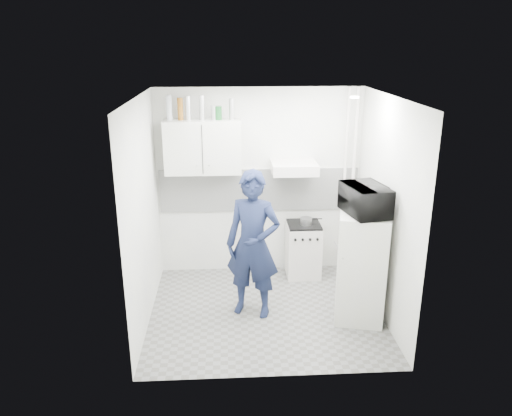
{
  "coord_description": "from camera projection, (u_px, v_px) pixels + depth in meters",
  "views": [
    {
      "loc": [
        -0.44,
        -5.4,
        3.18
      ],
      "look_at": [
        -0.1,
        0.3,
        1.25
      ],
      "focal_mm": 35.0,
      "sensor_mm": 36.0,
      "label": 1
    }
  ],
  "objects": [
    {
      "name": "microwave",
      "position": [
        366.0,
        200.0,
        5.55
      ],
      "size": [
        0.68,
        0.53,
        0.33
      ],
      "primitive_type": "imported",
      "rotation": [
        0.0,
        0.0,
        1.78
      ],
      "color": "black",
      "rests_on": "fridge"
    },
    {
      "name": "stove_top",
      "position": [
        304.0,
        225.0,
        6.88
      ],
      "size": [
        0.45,
        0.45,
        0.03
      ],
      "primitive_type": "cube",
      "color": "black",
      "rests_on": "stove"
    },
    {
      "name": "stove",
      "position": [
        303.0,
        250.0,
        7.01
      ],
      "size": [
        0.47,
        0.47,
        0.74
      ],
      "primitive_type": "cube",
      "color": "silver",
      "rests_on": "floor"
    },
    {
      "name": "fridge",
      "position": [
        361.0,
        267.0,
        5.81
      ],
      "size": [
        0.65,
        0.65,
        1.32
      ],
      "primitive_type": "cube",
      "rotation": [
        0.0,
        0.0,
        -0.22
      ],
      "color": "silver",
      "rests_on": "floor"
    },
    {
      "name": "floor",
      "position": [
        265.0,
        312.0,
        6.15
      ],
      "size": [
        2.8,
        2.8,
        0.0
      ],
      "primitive_type": "plane",
      "color": "#53524C",
      "rests_on": "ground"
    },
    {
      "name": "backsplash",
      "position": [
        259.0,
        190.0,
        6.93
      ],
      "size": [
        2.74,
        0.03,
        0.6
      ],
      "primitive_type": "cube",
      "color": "white",
      "rests_on": "wall_back"
    },
    {
      "name": "bottle_a",
      "position": [
        169.0,
        108.0,
        6.34
      ],
      "size": [
        0.07,
        0.07,
        0.32
      ],
      "primitive_type": "cylinder",
      "color": "#B2B7BC",
      "rests_on": "upper_cabinet"
    },
    {
      "name": "saucepan",
      "position": [
        306.0,
        221.0,
        6.85
      ],
      "size": [
        0.16,
        0.16,
        0.09
      ],
      "primitive_type": "cylinder",
      "color": "silver",
      "rests_on": "stove_top"
    },
    {
      "name": "canister_a",
      "position": [
        214.0,
        113.0,
        6.4
      ],
      "size": [
        0.07,
        0.07,
        0.18
      ],
      "primitive_type": "cylinder",
      "color": "silver",
      "rests_on": "upper_cabinet"
    },
    {
      "name": "bottle_d",
      "position": [
        202.0,
        108.0,
        6.37
      ],
      "size": [
        0.07,
        0.07,
        0.31
      ],
      "primitive_type": "cylinder",
      "color": "silver",
      "rests_on": "upper_cabinet"
    },
    {
      "name": "pipe_b",
      "position": [
        344.0,
        183.0,
        6.9
      ],
      "size": [
        0.04,
        0.04,
        2.6
      ],
      "primitive_type": "cylinder",
      "color": "silver",
      "rests_on": "floor"
    },
    {
      "name": "canister_b",
      "position": [
        218.0,
        113.0,
        6.4
      ],
      "size": [
        0.09,
        0.09,
        0.18
      ],
      "primitive_type": "cylinder",
      "color": "#144C1E",
      "rests_on": "upper_cabinet"
    },
    {
      "name": "wall_right",
      "position": [
        386.0,
        210.0,
        5.81
      ],
      "size": [
        0.0,
        2.6,
        2.6
      ],
      "primitive_type": "plane",
      "rotation": [
        1.57,
        0.0,
        -1.57
      ],
      "color": "silver",
      "rests_on": "floor"
    },
    {
      "name": "bottle_e",
      "position": [
        232.0,
        109.0,
        6.4
      ],
      "size": [
        0.07,
        0.07,
        0.27
      ],
      "primitive_type": "cylinder",
      "color": "silver",
      "rests_on": "upper_cabinet"
    },
    {
      "name": "bottle_c",
      "position": [
        188.0,
        108.0,
        6.36
      ],
      "size": [
        0.07,
        0.07,
        0.3
      ],
      "primitive_type": "cylinder",
      "color": "silver",
      "rests_on": "upper_cabinet"
    },
    {
      "name": "wall_back",
      "position": [
        259.0,
        183.0,
        6.91
      ],
      "size": [
        2.8,
        0.0,
        2.8
      ],
      "primitive_type": "plane",
      "rotation": [
        1.57,
        0.0,
        0.0
      ],
      "color": "silver",
      "rests_on": "floor"
    },
    {
      "name": "ceiling",
      "position": [
        267.0,
        97.0,
        5.32
      ],
      "size": [
        2.8,
        2.8,
        0.0
      ],
      "primitive_type": "plane",
      "color": "white",
      "rests_on": "wall_back"
    },
    {
      "name": "person",
      "position": [
        253.0,
        245.0,
        5.86
      ],
      "size": [
        0.76,
        0.62,
        1.79
      ],
      "primitive_type": "imported",
      "rotation": [
        0.0,
        0.0,
        -0.34
      ],
      "color": "#151D3A",
      "rests_on": "floor"
    },
    {
      "name": "ceiling_spot_fixture",
      "position": [
        354.0,
        97.0,
        5.57
      ],
      "size": [
        0.1,
        0.1,
        0.02
      ],
      "primitive_type": "cylinder",
      "color": "white",
      "rests_on": "ceiling"
    },
    {
      "name": "wall_left",
      "position": [
        143.0,
        214.0,
        5.65
      ],
      "size": [
        0.0,
        2.6,
        2.6
      ],
      "primitive_type": "plane",
      "rotation": [
        1.57,
        0.0,
        1.57
      ],
      "color": "silver",
      "rests_on": "floor"
    },
    {
      "name": "range_hood",
      "position": [
        294.0,
        168.0,
        6.62
      ],
      "size": [
        0.6,
        0.5,
        0.14
      ],
      "primitive_type": "cube",
      "color": "silver",
      "rests_on": "wall_back"
    },
    {
      "name": "pipe_a",
      "position": [
        353.0,
        183.0,
        6.91
      ],
      "size": [
        0.05,
        0.05,
        2.6
      ],
      "primitive_type": "cylinder",
      "color": "silver",
      "rests_on": "floor"
    },
    {
      "name": "upper_cabinet",
      "position": [
        203.0,
        147.0,
        6.53
      ],
      "size": [
        1.0,
        0.35,
        0.7
      ],
      "primitive_type": "cube",
      "color": "silver",
      "rests_on": "wall_back"
    },
    {
      "name": "bottle_b",
      "position": [
        180.0,
        109.0,
        6.36
      ],
      "size": [
        0.07,
        0.07,
        0.28
      ],
      "primitive_type": "cylinder",
      "color": "brown",
      "rests_on": "upper_cabinet"
    }
  ]
}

